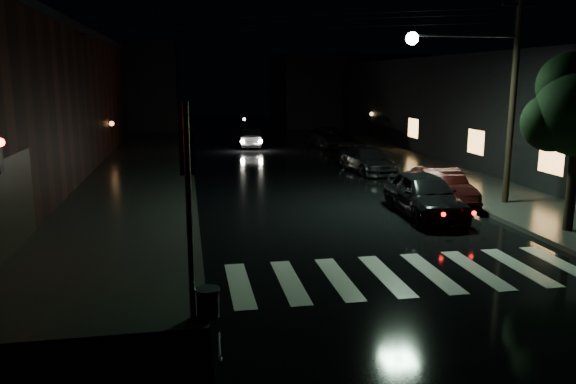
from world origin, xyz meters
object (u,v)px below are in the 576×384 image
oncoming_car (251,138)px  parked_car_a (424,194)px  parked_car_c (368,160)px  parked_car_d (331,137)px  parked_car_b (441,187)px

oncoming_car → parked_car_a: bearing=106.0°
parked_car_a → oncoming_car: parked_car_a is taller
parked_car_c → parked_car_d: (0.81, 10.54, 0.05)m
parked_car_b → parked_car_c: bearing=96.8°
parked_car_a → parked_car_c: (0.99, 9.25, -0.13)m
parked_car_a → parked_car_b: (1.39, 1.61, -0.08)m
parked_car_a → parked_car_c: parked_car_a is taller
parked_car_c → oncoming_car: (-4.66, 11.59, 0.01)m
parked_car_a → oncoming_car: size_ratio=1.15×
parked_car_b → parked_car_c: 7.66m
parked_car_b → parked_car_d: 18.19m
parked_car_a → oncoming_car: bearing=102.1°
parked_car_d → oncoming_car: size_ratio=1.26×
oncoming_car → parked_car_c: bearing=117.9°
parked_car_a → parked_car_b: parked_car_a is taller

